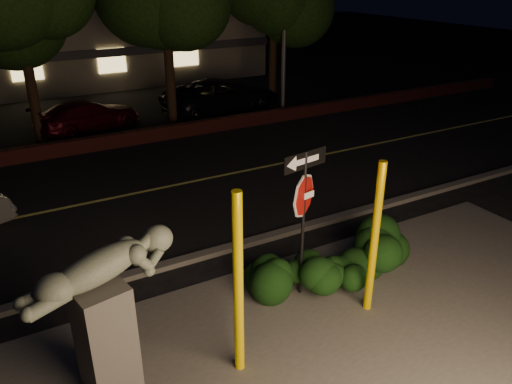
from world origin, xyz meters
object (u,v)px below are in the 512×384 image
(parked_car_dark, at_px, (222,96))
(yellow_pole_left, at_px, (238,287))
(parked_car_darkred, at_px, (88,116))
(signpost, at_px, (304,196))
(yellow_pole_right, at_px, (374,240))
(sculpture, at_px, (104,305))

(parked_car_dark, bearing_deg, yellow_pole_left, 148.19)
(yellow_pole_left, bearing_deg, parked_car_dark, 65.41)
(parked_car_darkred, bearing_deg, signpost, 167.95)
(parked_car_darkred, relative_size, parked_car_dark, 0.78)
(parked_car_darkred, xyz_separation_m, parked_car_dark, (5.76, -0.07, 0.14))
(signpost, bearing_deg, parked_car_dark, 60.60)
(parked_car_dark, bearing_deg, yellow_pole_right, 158.05)
(sculpture, height_order, parked_car_dark, sculpture)
(parked_car_darkred, height_order, parked_car_dark, parked_car_dark)
(parked_car_darkred, bearing_deg, yellow_pole_left, 159.55)
(sculpture, distance_m, parked_car_darkred, 13.91)
(sculpture, xyz_separation_m, parked_car_dark, (8.34, 13.57, -0.77))
(yellow_pole_right, bearing_deg, signpost, 129.14)
(yellow_pole_right, xyz_separation_m, parked_car_darkred, (-2.09, 14.06, -0.89))
(yellow_pole_left, height_order, sculpture, yellow_pole_left)
(yellow_pole_left, xyz_separation_m, parked_car_dark, (6.49, 14.19, -0.83))
(yellow_pole_right, bearing_deg, sculpture, 174.78)
(yellow_pole_right, height_order, parked_car_darkred, yellow_pole_right)
(parked_car_darkred, bearing_deg, parked_car_dark, -108.22)
(signpost, xyz_separation_m, parked_car_darkred, (-1.25, 13.04, -1.51))
(signpost, distance_m, sculpture, 3.92)
(yellow_pole_right, bearing_deg, parked_car_darkred, 98.44)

